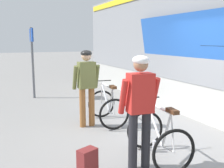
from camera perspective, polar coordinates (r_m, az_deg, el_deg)
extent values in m
plane|color=gray|center=(5.67, 9.03, -11.10)|extent=(80.00, 80.00, 0.00)
cube|color=#2356B2|center=(6.70, 17.83, 7.48)|extent=(0.32, 4.84, 1.68)
cube|color=black|center=(6.18, 22.41, 11.27)|extent=(0.04, 1.10, 0.80)
cylinder|color=#935B2D|center=(6.09, -6.39, -5.13)|extent=(0.14, 0.14, 0.90)
cylinder|color=#935B2D|center=(6.16, -4.43, -4.94)|extent=(0.14, 0.14, 0.90)
cube|color=olive|center=(5.98, -5.52, 1.94)|extent=(0.38, 0.24, 0.60)
cylinder|color=olive|center=(5.95, -8.00, 1.36)|extent=(0.09, 0.26, 0.56)
cylinder|color=olive|center=(6.11, -3.32, 1.65)|extent=(0.09, 0.26, 0.56)
sphere|color=tan|center=(5.94, -5.58, 6.05)|extent=(0.22, 0.22, 0.22)
ellipsoid|color=black|center=(5.94, -5.59, 6.63)|extent=(0.25, 0.28, 0.14)
cylinder|color=#232328|center=(4.14, 4.54, -12.27)|extent=(0.14, 0.14, 0.90)
cylinder|color=#232328|center=(4.23, 7.34, -11.85)|extent=(0.14, 0.14, 0.90)
cube|color=red|center=(3.97, 6.14, -1.94)|extent=(0.40, 0.27, 0.60)
cylinder|color=red|center=(3.92, 2.42, -2.80)|extent=(0.11, 0.27, 0.56)
cylinder|color=red|center=(4.13, 9.18, -2.27)|extent=(0.11, 0.27, 0.56)
sphere|color=#9E7051|center=(3.91, 6.25, 4.25)|extent=(0.22, 0.22, 0.22)
ellipsoid|color=white|center=(3.90, 6.27, 5.14)|extent=(0.28, 0.30, 0.14)
torus|color=black|center=(6.83, -2.29, -4.30)|extent=(0.71, 0.12, 0.71)
torus|color=black|center=(5.89, 0.50, -6.56)|extent=(0.71, 0.12, 0.71)
cylinder|color=silver|center=(6.44, -1.42, -2.88)|extent=(0.11, 0.65, 0.63)
cylinder|color=silver|center=(6.27, -1.11, -0.41)|extent=(0.12, 0.85, 0.04)
cylinder|color=silver|center=(6.04, -0.23, -3.70)|extent=(0.07, 0.28, 0.62)
cylinder|color=silver|center=(6.06, -0.05, -6.36)|extent=(0.06, 0.36, 0.08)
cylinder|color=silver|center=(5.87, 0.31, -3.83)|extent=(0.04, 0.15, 0.56)
cylinder|color=silver|center=(6.74, -2.24, -2.08)|extent=(0.04, 0.08, 0.55)
cylinder|color=black|center=(6.66, -2.20, 0.70)|extent=(0.48, 0.07, 0.02)
cube|color=#4C2D19|center=(5.83, 0.22, -0.65)|extent=(0.12, 0.25, 0.06)
torus|color=black|center=(4.95, 7.19, -9.80)|extent=(0.71, 0.13, 0.71)
torus|color=black|center=(4.11, 13.26, -14.14)|extent=(0.71, 0.13, 0.71)
cylinder|color=white|center=(4.56, 9.12, -8.23)|extent=(0.12, 0.64, 0.63)
cylinder|color=white|center=(4.38, 9.91, -4.90)|extent=(0.14, 0.85, 0.04)
cylinder|color=white|center=(4.21, 11.72, -9.86)|extent=(0.07, 0.28, 0.62)
cylinder|color=white|center=(4.26, 12.00, -13.60)|extent=(0.07, 0.36, 0.08)
cylinder|color=white|center=(4.05, 12.98, -10.26)|extent=(0.04, 0.15, 0.56)
cylinder|color=white|center=(4.84, 7.38, -6.82)|extent=(0.04, 0.09, 0.55)
cylinder|color=black|center=(4.74, 7.59, -3.00)|extent=(0.48, 0.08, 0.02)
cube|color=#4C2D19|center=(3.98, 12.93, -5.72)|extent=(0.13, 0.25, 0.06)
cube|color=maroon|center=(4.08, -5.32, -16.44)|extent=(0.33, 0.27, 0.40)
cylinder|color=silver|center=(4.90, 9.11, -13.18)|extent=(0.06, 0.06, 0.21)
cylinder|color=#595B60|center=(9.38, -16.78, 4.31)|extent=(0.08, 0.08, 2.40)
cube|color=#193F99|center=(9.35, -17.06, 10.12)|extent=(0.04, 0.70, 0.44)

